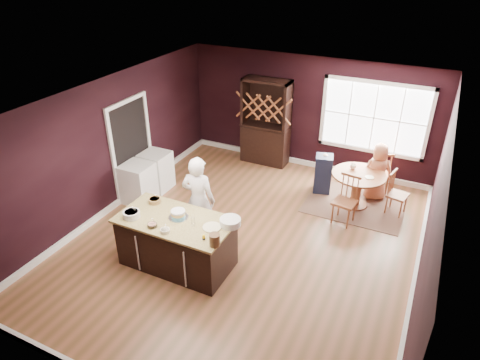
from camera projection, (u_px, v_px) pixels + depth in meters
name	position (u px, v px, depth m)	size (l,w,h in m)	color
room_shell	(246.00, 177.00, 7.36)	(7.00, 7.00, 7.00)	brown
window	(374.00, 118.00, 9.44)	(2.36, 0.10, 1.66)	white
doorway	(132.00, 149.00, 9.12)	(0.08, 1.26, 2.13)	white
kitchen_island	(177.00, 243.00, 7.23)	(1.93, 1.01, 0.92)	black
dining_table	(358.00, 183.00, 8.84)	(1.10, 1.10, 0.75)	brown
baker	(199.00, 200.00, 7.65)	(0.62, 0.41, 1.70)	white
layer_cake	(178.00, 214.00, 7.01)	(0.33, 0.33, 0.13)	white
bowl_blue	(132.00, 214.00, 7.03)	(0.28, 0.28, 0.11)	beige
bowl_yellow	(155.00, 201.00, 7.43)	(0.21, 0.21, 0.08)	olive
bowl_pink	(152.00, 225.00, 6.80)	(0.16, 0.16, 0.06)	silver
bowl_olive	(165.00, 231.00, 6.67)	(0.15, 0.15, 0.06)	beige
drinking_glass	(193.00, 221.00, 6.82)	(0.07, 0.07, 0.15)	white
dinner_plate	(212.00, 227.00, 6.78)	(0.30, 0.30, 0.02)	beige
white_tub	(230.00, 222.00, 6.83)	(0.34, 0.34, 0.12)	silver
stoneware_crock	(215.00, 240.00, 6.35)	(0.17, 0.17, 0.20)	brown
toy_figurine	(204.00, 237.00, 6.50)	(0.05, 0.05, 0.09)	yellow
rug	(354.00, 205.00, 9.09)	(2.00, 1.55, 0.01)	brown
chair_east	(398.00, 193.00, 8.61)	(0.39, 0.37, 0.92)	#955720
chair_south	(345.00, 200.00, 8.30)	(0.42, 0.40, 1.01)	brown
chair_north	(379.00, 172.00, 9.32)	(0.43, 0.41, 1.03)	#955A27
seated_woman	(378.00, 172.00, 9.05)	(0.62, 0.41, 1.28)	#C1754F
high_chair	(323.00, 173.00, 9.39)	(0.37, 0.37, 0.90)	black
toddler	(328.00, 157.00, 9.26)	(0.18, 0.14, 0.26)	#8CA5BF
table_plate	(369.00, 177.00, 8.59)	(0.18, 0.18, 0.01)	beige
table_cup	(353.00, 166.00, 8.91)	(0.13, 0.13, 0.10)	white
hutch	(266.00, 122.00, 10.40)	(1.16, 0.48, 2.12)	#392410
washer	(138.00, 183.00, 9.03)	(0.60, 0.58, 0.87)	silver
dryer	(156.00, 171.00, 9.53)	(0.59, 0.58, 0.86)	white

